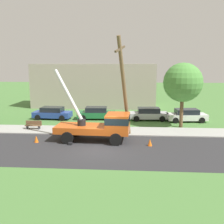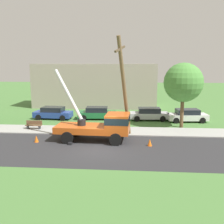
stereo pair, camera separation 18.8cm
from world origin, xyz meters
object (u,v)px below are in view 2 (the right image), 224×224
Objects in this scene: park_bench at (34,125)px; traffic_cone_ahead at (150,143)px; parked_sedan_green at (97,113)px; traffic_cone_curbside at (117,134)px; parked_sedan_blue at (53,113)px; parked_sedan_white at (187,115)px; roadside_tree_far at (183,83)px; parked_sedan_silver at (149,114)px; leaning_utility_pole at (124,87)px; traffic_cone_behind at (36,139)px; utility_truck at (102,125)px.

traffic_cone_ahead is at bearing -21.68° from park_bench.
traffic_cone_ahead is at bearing -60.75° from parked_sedan_green.
parked_sedan_blue is at bearing 137.77° from traffic_cone_curbside.
parked_sedan_white is at bearing 17.28° from park_bench.
park_bench is 15.47m from roadside_tree_far.
traffic_cone_ahead is 9.95m from parked_sedan_silver.
traffic_cone_behind is (-7.22, -1.90, -4.20)m from leaning_utility_pole.
parked_sedan_silver is 12.89m from park_bench.
traffic_cone_ahead is 11.44m from parked_sedan_green.
parked_sedan_blue and parked_sedan_green have the same top height.
parked_sedan_silver is at bearing 25.28° from park_bench.
roadside_tree_far reaches higher than parked_sedan_green.
leaning_utility_pole reaches higher than parked_sedan_white.
parked_sedan_white is (15.51, -0.32, 0.00)m from parked_sedan_blue.
park_bench is at bearing 158.32° from traffic_cone_ahead.
traffic_cone_behind is 1.00× the size of traffic_cone_curbside.
parked_sedan_green is (-5.59, 9.98, 0.43)m from traffic_cone_ahead.
parked_sedan_blue is (-1.40, 9.39, 0.43)m from traffic_cone_behind.
leaning_utility_pole is at bearing -18.96° from traffic_cone_curbside.
parked_sedan_white is 16.63m from park_bench.
utility_truck is 11.96m from parked_sedan_white.
traffic_cone_behind is at bearing -81.50° from parked_sedan_blue.
parked_sedan_green reaches higher than traffic_cone_behind.
park_bench is (-8.99, 2.23, -4.02)m from leaning_utility_pole.
leaning_utility_pole is (1.77, 1.05, 3.08)m from utility_truck.
leaning_utility_pole is 12.03m from parked_sedan_blue.
traffic_cone_ahead is 0.12× the size of parked_sedan_blue.
utility_truck is 1.51× the size of parked_sedan_silver.
parked_sedan_green is (5.19, 0.29, 0.00)m from parked_sedan_blue.
traffic_cone_ahead is at bearing -116.85° from parked_sedan_white.
leaning_utility_pole is at bearing -133.86° from parked_sedan_white.
roadside_tree_far reaches higher than traffic_cone_curbside.
roadside_tree_far is (9.21, -3.40, 3.87)m from parked_sedan_green.
roadside_tree_far reaches higher than parked_sedan_silver.
utility_truck is 2.06m from traffic_cone_curbside.
parked_sedan_white is at bearing 43.51° from utility_truck.
traffic_cone_curbside is 10.24m from parked_sedan_white.
roadside_tree_far is (3.10, -3.35, 3.87)m from parked_sedan_silver.
traffic_cone_curbside is 8.10m from parked_sedan_green.
utility_truck reaches higher than park_bench.
parked_sedan_silver is (4.43, 8.78, -0.70)m from utility_truck.
parked_sedan_silver is at bearing 132.81° from roadside_tree_far.
parked_sedan_blue is 0.69× the size of roadside_tree_far.
park_bench is (-8.39, 2.02, 0.18)m from traffic_cone_curbside.
traffic_cone_behind is 16.78m from parked_sedan_white.
utility_truck is 5.63m from traffic_cone_behind.
park_bench is (-11.13, 4.43, 0.18)m from traffic_cone_ahead.
traffic_cone_ahead is 1.00× the size of traffic_cone_behind.
parked_sedan_white is (8.66, 8.22, -0.70)m from utility_truck.
roadside_tree_far is at bearing -20.27° from parked_sedan_green.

